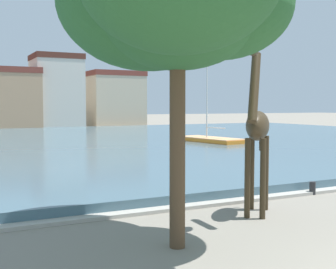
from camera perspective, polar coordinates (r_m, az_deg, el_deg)
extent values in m
cube|color=#476675|center=(39.04, -14.13, -1.15)|extent=(84.72, 49.35, 0.43)
cube|color=#ADA89E|center=(15.97, 6.40, -8.60)|extent=(84.72, 0.50, 0.12)
cylinder|color=#382B19|center=(14.03, 11.91, -5.51)|extent=(0.18, 0.18, 2.46)
cylinder|color=#382B19|center=(14.07, 10.01, -5.46)|extent=(0.18, 0.18, 2.46)
cylinder|color=#382B19|center=(15.25, 12.28, -4.77)|extent=(0.18, 0.18, 2.46)
cylinder|color=#382B19|center=(15.29, 10.53, -4.73)|extent=(0.18, 0.18, 2.46)
ellipsoid|color=#382B19|center=(14.50, 11.27, 1.10)|extent=(1.83, 1.88, 0.94)
cylinder|color=#382B19|center=(13.31, 10.87, 5.94)|extent=(1.08, 1.12, 2.10)
ellipsoid|color=#382B19|center=(12.87, 10.69, 10.43)|extent=(0.63, 0.64, 0.31)
cone|color=#382B19|center=(12.89, 11.06, 11.52)|extent=(0.07, 0.07, 0.18)
cone|color=#382B19|center=(12.91, 10.35, 11.52)|extent=(0.07, 0.07, 0.18)
cylinder|color=#382B19|center=(15.42, 11.55, -0.21)|extent=(0.22, 0.23, 1.00)
cube|color=orange|center=(37.58, 5.40, -1.02)|extent=(3.42, 6.68, 0.72)
ellipsoid|color=orange|center=(39.87, 2.49, -0.73)|extent=(2.49, 2.56, 0.69)
cube|color=#E2A56E|center=(37.55, 5.40, -0.42)|extent=(3.35, 6.55, 0.06)
cylinder|color=silver|center=(37.82, 4.95, 5.38)|extent=(0.12, 0.12, 7.67)
cylinder|color=silver|center=(37.03, 6.07, 0.86)|extent=(0.45, 2.21, 0.08)
cylinder|color=brown|center=(10.85, 1.20, -2.30)|extent=(0.38, 0.38, 4.65)
ellipsoid|color=#285B2D|center=(11.07, 1.22, 16.55)|extent=(4.35, 4.35, 3.26)
ellipsoid|color=#285B2D|center=(11.47, 6.65, 15.94)|extent=(3.54, 3.54, 2.65)
ellipsoid|color=#285B2D|center=(11.81, -2.45, 16.42)|extent=(4.62, 4.62, 3.46)
cylinder|color=#232326|center=(18.46, 17.81, -6.48)|extent=(0.24, 0.24, 0.50)
cube|color=tan|center=(65.58, -19.45, 3.88)|extent=(7.80, 6.57, 7.73)
cube|color=brown|center=(65.74, -19.53, 7.59)|extent=(7.96, 6.70, 0.80)
cube|color=beige|center=(67.72, -13.91, 4.90)|extent=(6.65, 6.87, 9.95)
cube|color=#51281E|center=(68.05, -13.98, 9.43)|extent=(6.79, 7.01, 0.80)
cube|color=#C6B293|center=(71.74, -6.65, 4.13)|extent=(8.22, 5.98, 7.96)
cube|color=brown|center=(71.91, -6.67, 7.62)|extent=(8.39, 6.10, 0.80)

